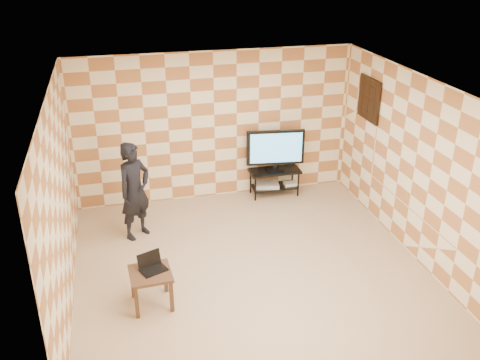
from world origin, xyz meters
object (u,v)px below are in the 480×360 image
(side_table, at_px, (151,278))
(person, at_px, (135,191))
(tv, at_px, (275,148))
(tv_stand, at_px, (274,177))

(side_table, distance_m, person, 1.90)
(side_table, relative_size, person, 0.35)
(tv, relative_size, person, 0.66)
(side_table, bearing_deg, person, 91.67)
(tv_stand, relative_size, side_table, 1.68)
(tv_stand, height_order, tv, tv)
(tv, distance_m, side_table, 3.79)
(tv_stand, bearing_deg, person, -160.60)
(tv_stand, bearing_deg, side_table, -132.48)
(side_table, height_order, person, person)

